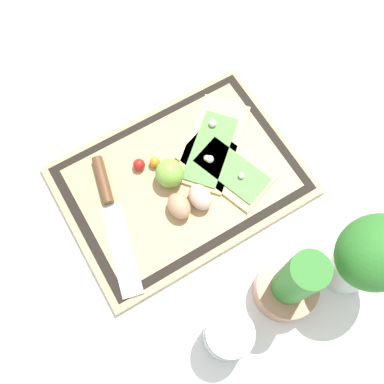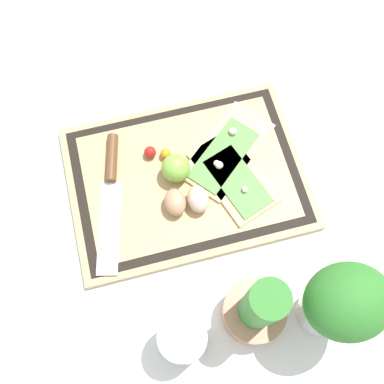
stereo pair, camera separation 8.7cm
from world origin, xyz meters
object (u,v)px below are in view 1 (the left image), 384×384
Objects in this scene: pizza_slice_far at (227,168)px; lime at (170,173)px; cherry_tomato_yellow at (155,162)px; herb_glass at (368,257)px; knife at (108,201)px; egg_pink at (200,197)px; egg_brown at (179,206)px; cherry_tomato_red at (139,165)px; pizza_slice_near at (212,144)px; herb_pot at (290,285)px; sauce_jar at (228,335)px.

lime reaches higher than pizza_slice_far.
herb_glass is (-0.20, 0.37, 0.10)m from cherry_tomato_yellow.
knife is 0.18m from egg_pink.
herb_glass is at bearing 128.27° from egg_brown.
egg_brown is at bearing 75.39° from lime.
cherry_tomato_red is at bearing -52.91° from lime.
pizza_slice_near is 0.12m from cherry_tomato_yellow.
pizza_slice_far is 0.24m from knife.
egg_pink is at bearing 173.29° from egg_brown.
herb_glass is at bearing 132.70° from knife.
cherry_tomato_red is 0.11× the size of herb_glass.
cherry_tomato_yellow is at bearing 160.03° from cherry_tomato_red.
cherry_tomato_red is (0.04, -0.05, -0.02)m from lime.
lime is at bearing 104.22° from cherry_tomato_yellow.
herb_pot is at bearing 103.19° from cherry_tomato_yellow.
pizza_slice_near is at bearing -97.60° from herb_pot.
egg_brown is (-0.11, 0.08, 0.01)m from knife.
cherry_tomato_yellow is at bearing -61.56° from herb_glass.
lime is (-0.13, 0.02, 0.02)m from knife.
egg_brown is 0.25m from sauce_jar.
herb_glass is (-0.25, 0.01, 0.09)m from sauce_jar.
knife is at bearing -57.97° from herb_pot.
knife is 0.48m from herb_glass.
egg_brown is 0.07m from lime.
sauce_jar is (0.09, 0.24, 0.01)m from egg_pink.
lime is (-0.02, -0.07, 0.01)m from egg_brown.
cherry_tomato_yellow is (0.01, -0.04, -0.02)m from lime.
pizza_slice_far is at bearing 148.13° from cherry_tomato_red.
cherry_tomato_red is (0.15, -0.09, 0.01)m from pizza_slice_far.
cherry_tomato_yellow is at bearing -76.81° from herb_pot.
sauce_jar is at bearing 69.34° from egg_pink.
egg_pink is 0.24× the size of herb_glass.
knife is 0.13m from lime.
egg_brown reaches higher than knife.
herb_glass is (-0.32, 0.34, 0.11)m from knife.
herb_pot is at bearing 122.03° from knife.
cherry_tomato_yellow is 0.43m from herb_glass.
knife is at bearing 12.11° from cherry_tomato_yellow.
egg_brown is at bearing 86.78° from cherry_tomato_yellow.
lime is at bearing -68.99° from egg_pink.
knife is 2.66× the size of sauce_jar.
cherry_tomato_red is (0.02, -0.12, -0.01)m from egg_brown.
sauce_jar reaches higher than cherry_tomato_red.
sauce_jar is (0.06, 0.31, -0.00)m from lime.
herb_glass reaches higher than knife.
cherry_tomato_red is at bearing -72.68° from herb_pot.
herb_glass reaches higher than cherry_tomato_red.
egg_pink is at bearing 108.49° from cherry_tomato_yellow.
cherry_tomato_red is at bearing -78.72° from egg_brown.
egg_pink is 0.14m from cherry_tomato_red.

